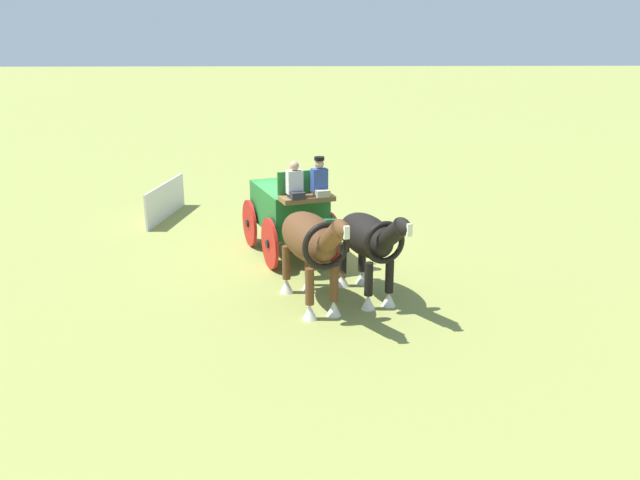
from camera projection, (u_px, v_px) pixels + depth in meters
ground_plane at (289, 253)px, 17.26m from camera, size 220.00×220.00×0.00m
show_wagon at (290, 210)px, 16.74m from camera, size 5.42×2.62×2.79m
draft_horse_near at (369, 240)px, 13.89m from camera, size 2.97×1.47×2.20m
draft_horse_off at (311, 241)px, 13.44m from camera, size 3.15×1.60×2.32m
sponsor_banner at (166, 201)px, 20.44m from camera, size 3.16×0.61×1.10m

